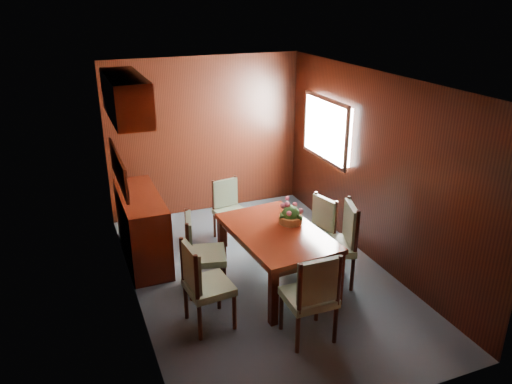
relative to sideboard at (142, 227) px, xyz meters
name	(u,v)px	position (x,y,z in m)	size (l,w,h in m)	color
ground	(262,277)	(1.25, -1.00, -0.45)	(4.50, 4.50, 0.00)	#37434C
room_shell	(243,143)	(1.15, -0.67, 1.18)	(3.06, 4.52, 2.41)	black
sideboard	(142,227)	(0.00, 0.00, 0.00)	(0.48, 1.40, 0.90)	#340E06
dining_table	(276,238)	(1.35, -1.18, 0.15)	(1.05, 1.56, 0.70)	#340E06
chair_left_near	(202,281)	(0.32, -1.65, 0.09)	(0.48, 0.50, 0.97)	black
chair_left_far	(199,249)	(0.48, -1.00, 0.09)	(0.53, 0.55, 0.96)	black
chair_right_near	(340,239)	(2.06, -1.42, 0.12)	(0.59, 0.60, 1.02)	black
chair_right_far	(318,227)	(2.04, -0.93, 0.04)	(0.49, 0.51, 0.89)	black
chair_head	(313,293)	(1.24, -2.28, 0.10)	(0.48, 0.46, 0.99)	black
chair_foot	(229,206)	(1.23, 0.17, 0.03)	(0.47, 0.45, 0.86)	black
flower_centerpiece	(291,211)	(1.59, -1.05, 0.40)	(0.30, 0.30, 0.30)	#A66432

